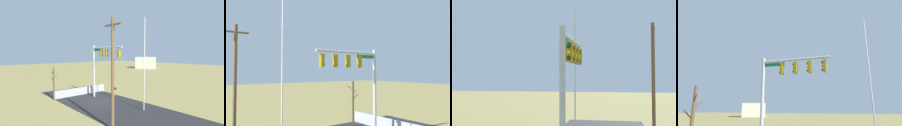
# 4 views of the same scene
# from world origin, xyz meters

# --- Properties ---
(signal_mast) EXTENTS (5.82, 0.40, 7.20)m
(signal_mast) POSITION_xyz_m (0.99, -0.95, 5.14)
(signal_mast) COLOR #B2B5BA
(signal_mast) RESTS_ON ground_plane
(flagpole) EXTENTS (0.10, 0.10, 9.92)m
(flagpole) POSITION_xyz_m (-5.65, -1.62, 4.96)
(flagpole) COLOR silver
(flagpole) RESTS_ON ground_plane
(utility_pole) EXTENTS (1.90, 0.26, 8.96)m
(utility_pole) POSITION_xyz_m (-7.09, 4.04, 4.65)
(utility_pole) COLOR brown
(utility_pole) RESTS_ON ground_plane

